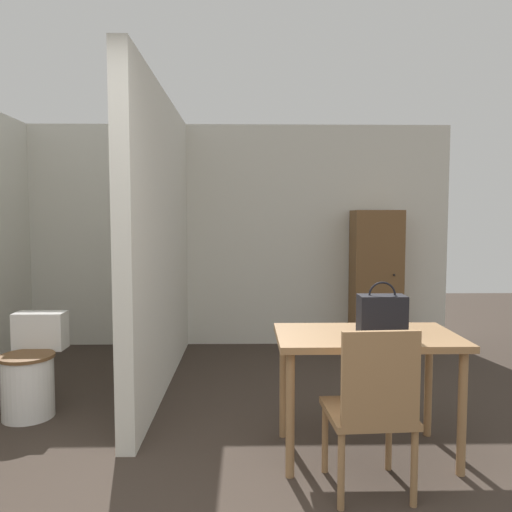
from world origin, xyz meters
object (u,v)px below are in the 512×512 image
object	(u,v)px
dining_table	(366,349)
wooden_cabinet	(376,280)
toilet	(31,372)
handbag	(382,315)
wooden_chair	(372,406)

from	to	relation	value
dining_table	wooden_cabinet	world-z (taller)	wooden_cabinet
toilet	handbag	distance (m)	2.56
wooden_cabinet	handbag	bearing A→B (deg)	-103.86
dining_table	handbag	distance (m)	0.25
wooden_chair	handbag	distance (m)	0.57
wooden_chair	wooden_cabinet	size ratio (longest dim) A/B	0.59
wooden_chair	handbag	xyz separation A→B (m)	(0.15, 0.38, 0.40)
dining_table	wooden_cabinet	xyz separation A→B (m)	(0.71, 2.51, 0.11)
wooden_chair	toilet	distance (m)	2.52
wooden_chair	wooden_cabinet	xyz separation A→B (m)	(0.79, 2.97, 0.29)
wooden_chair	toilet	world-z (taller)	wooden_chair
handbag	wooden_cabinet	size ratio (longest dim) A/B	0.21
toilet	handbag	bearing A→B (deg)	-17.74
wooden_chair	toilet	xyz separation A→B (m)	(-2.24, 1.14, -0.16)
wooden_chair	handbag	bearing A→B (deg)	65.67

